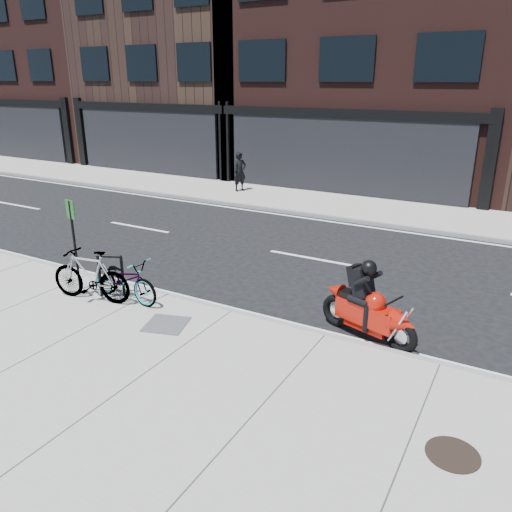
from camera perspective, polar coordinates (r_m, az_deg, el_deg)
The scene contains 14 objects.
ground at distance 11.64m, azimuth 2.36°, elevation -3.17°, with size 120.00×120.00×0.00m, color black.
sidewalk_near at distance 8.01m, azimuth -14.78°, elevation -14.75°, with size 60.00×6.00×0.13m, color gray.
sidewalk_far at distance 18.54m, azimuth 13.42°, elevation 5.18°, with size 60.00×3.50×0.13m, color gray.
building_west at distance 36.14m, azimuth -20.20°, elevation 22.02°, with size 10.00×10.00×13.50m, color black.
building_midwest at distance 29.43m, azimuth -6.03°, elevation 22.37°, with size 10.00×10.00×12.00m, color black.
building_center at distance 25.19m, azimuth 14.89°, elevation 25.24°, with size 12.00×10.00×14.50m, color black.
bike_rack at distance 10.89m, azimuth -16.26°, elevation -1.78°, with size 0.51×0.27×0.93m.
bicycle_front at distance 10.67m, azimuth -14.81°, elevation -2.55°, with size 0.62×1.78×0.93m, color gray.
bicycle_rear at distance 10.82m, azimuth -18.39°, elevation -2.11°, with size 0.52×1.84×1.11m, color gray.
motorcycle at distance 9.19m, azimuth 13.13°, elevation -5.95°, with size 1.98×0.95×1.52m.
pedestrian at distance 20.71m, azimuth -1.85°, elevation 9.61°, with size 0.58×0.38×1.59m, color black.
manhole_cover at distance 7.03m, azimuth 21.56°, elevation -20.33°, with size 0.66×0.66×0.01m, color black.
utility_grate at distance 9.63m, azimuth -10.23°, elevation -7.68°, with size 0.75×0.75×0.01m, color #454547.
sign_post at distance 11.27m, azimuth -20.11°, elevation 2.03°, with size 0.27×0.05×2.01m.
Camera 1 is at (4.85, -9.58, 4.49)m, focal length 35.00 mm.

